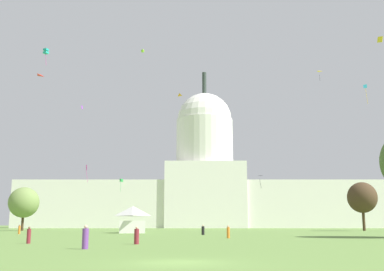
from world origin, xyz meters
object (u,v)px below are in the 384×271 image
kite_orange_mid (183,98)px  kite_cyan_mid (366,89)px  tree_east_mid (363,198)px  kite_lime_high (143,51)px  event_tent (133,219)px  kite_yellow_high (381,39)px  kite_black_low (262,178)px  person_purple_front_left (86,238)px  kite_turquoise_high (47,51)px  kite_gold_high (320,73)px  kite_violet_mid (83,107)px  kite_magenta_low (87,169)px  kite_red_mid (38,78)px  kite_green_low (122,181)px  person_orange_back_left (229,232)px  capitol_building (205,188)px  person_orange_front_center (20,230)px  person_black_near_tree_east (204,230)px  tree_west_near (25,202)px  person_maroon_mid_right (30,236)px  person_maroon_lawn_far_left (137,236)px

kite_orange_mid → kite_cyan_mid: size_ratio=0.42×
tree_east_mid → kite_lime_high: bearing=172.3°
event_tent → kite_orange_mid: size_ratio=4.18×
kite_yellow_high → kite_black_low: bearing=22.4°
event_tent → person_purple_front_left: event_tent is taller
kite_turquoise_high → kite_gold_high: 83.04m
kite_black_low → kite_yellow_high: bearing=138.9°
kite_orange_mid → kite_violet_mid: kite_violet_mid is taller
kite_lime_high → kite_cyan_mid: (50.49, -28.41, -19.38)m
kite_magenta_low → kite_red_mid: (0.91, -44.18, 10.50)m
kite_green_low → kite_yellow_high: (57.80, -72.35, 19.46)m
person_orange_back_left → tree_east_mid: bearing=77.5°
capitol_building → tree_east_mid: 85.52m
person_purple_front_left → person_orange_front_center: bearing=-93.4°
kite_black_low → kite_cyan_mid: (18.14, -30.23, 15.89)m
person_orange_front_center → kite_turquoise_high: 39.30m
event_tent → kite_gold_high: bearing=37.5°
event_tent → person_black_near_tree_east: bearing=-55.8°
kite_magenta_low → kite_cyan_mid: 70.21m
tree_east_mid → person_purple_front_left: (-49.42, -83.27, -7.28)m
kite_red_mid → kite_violet_mid: (-5.50, 55.40, 8.72)m
person_black_near_tree_east → capitol_building: bearing=148.0°
person_orange_front_center → person_purple_front_left: 51.70m
capitol_building → kite_cyan_mid: bearing=-72.1°
person_black_near_tree_east → kite_turquoise_high: bearing=-151.4°
person_orange_back_left → kite_red_mid: bearing=168.6°
event_tent → kite_cyan_mid: size_ratio=1.77×
tree_east_mid → person_black_near_tree_east: 58.74m
kite_lime_high → kite_green_low: (-9.43, 29.84, -33.42)m
person_black_near_tree_east → person_orange_front_center: bearing=-131.0°
tree_west_near → kite_turquoise_high: 40.72m
kite_black_low → kite_green_low: 50.34m
capitol_building → person_maroon_mid_right: size_ratio=100.89×
kite_yellow_high → tree_east_mid: bearing=-9.4°
capitol_building → kite_green_low: capitol_building is taller
kite_magenta_low → tree_east_mid: bearing=-72.8°
capitol_building → person_black_near_tree_east: 119.94m
person_maroon_lawn_far_left → kite_turquoise_high: 69.60m
kite_gold_high → tree_west_near: bearing=9.2°
tree_east_mid → person_maroon_lawn_far_left: bearing=-121.8°
person_black_near_tree_east → person_maroon_lawn_far_left: size_ratio=1.02×
capitol_building → kite_yellow_high: capitol_building is taller
kite_gold_high → kite_green_low: bearing=-18.7°
kite_red_mid → kite_yellow_high: kite_yellow_high is taller
event_tent → kite_gold_high: kite_gold_high is taller
kite_orange_mid → tree_west_near: bearing=38.6°
capitol_building → person_maroon_mid_right: 153.02m
kite_cyan_mid → person_orange_back_left: bearing=121.2°
event_tent → person_orange_front_center: event_tent is taller
tree_east_mid → kite_orange_mid: size_ratio=6.48×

